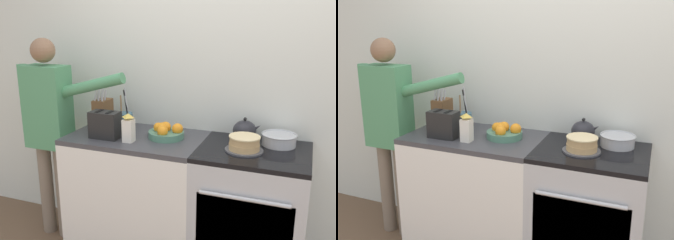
# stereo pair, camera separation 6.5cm
# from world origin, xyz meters

# --- Properties ---
(wall_back) EXTENTS (8.00, 0.04, 2.60)m
(wall_back) POSITION_xyz_m (0.00, 0.62, 1.30)
(wall_back) COLOR silver
(wall_back) RESTS_ON ground_plane
(counter_cabinet) EXTENTS (0.97, 0.60, 0.93)m
(counter_cabinet) POSITION_xyz_m (-0.60, 0.30, 0.46)
(counter_cabinet) COLOR white
(counter_cabinet) RESTS_ON ground_plane
(stove_range) EXTENTS (0.71, 0.64, 0.93)m
(stove_range) POSITION_xyz_m (0.24, 0.30, 0.46)
(stove_range) COLOR #B7BABF
(stove_range) RESTS_ON ground_plane
(layer_cake) EXTENTS (0.24, 0.24, 0.10)m
(layer_cake) POSITION_xyz_m (0.18, 0.26, 0.98)
(layer_cake) COLOR #4C4C51
(layer_cake) RESTS_ON stove_range
(tea_kettle) EXTENTS (0.20, 0.16, 0.16)m
(tea_kettle) POSITION_xyz_m (0.15, 0.49, 1.00)
(tea_kettle) COLOR #232328
(tea_kettle) RESTS_ON stove_range
(mixing_bowl) EXTENTS (0.23, 0.23, 0.08)m
(mixing_bowl) POSITION_xyz_m (0.38, 0.45, 0.97)
(mixing_bowl) COLOR #B7BABF
(mixing_bowl) RESTS_ON stove_range
(knife_block) EXTENTS (0.10, 0.16, 0.32)m
(knife_block) POSITION_xyz_m (-0.92, 0.40, 1.04)
(knife_block) COLOR brown
(knife_block) RESTS_ON counter_cabinet
(utensil_crock) EXTENTS (0.12, 0.12, 0.33)m
(utensil_crock) POSITION_xyz_m (-0.74, 0.40, 1.00)
(utensil_crock) COLOR #477084
(utensil_crock) RESTS_ON counter_cabinet
(fruit_bowl) EXTENTS (0.25, 0.25, 0.11)m
(fruit_bowl) POSITION_xyz_m (-0.38, 0.33, 0.97)
(fruit_bowl) COLOR #4C7F66
(fruit_bowl) RESTS_ON counter_cabinet
(toaster) EXTENTS (0.22, 0.12, 0.19)m
(toaster) POSITION_xyz_m (-0.78, 0.18, 1.02)
(toaster) COLOR black
(toaster) RESTS_ON counter_cabinet
(milk_carton) EXTENTS (0.07, 0.07, 0.20)m
(milk_carton) POSITION_xyz_m (-0.59, 0.16, 1.02)
(milk_carton) COLOR white
(milk_carton) RESTS_ON counter_cabinet
(person_baker) EXTENTS (0.92, 0.20, 1.61)m
(person_baker) POSITION_xyz_m (-1.33, 0.27, 0.96)
(person_baker) COLOR #7A6B5B
(person_baker) RESTS_ON ground_plane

